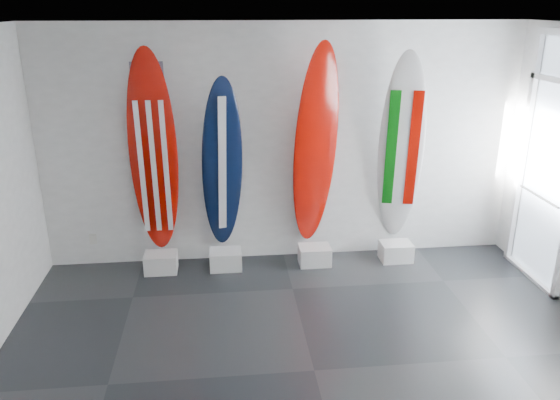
{
  "coord_description": "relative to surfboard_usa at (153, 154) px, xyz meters",
  "views": [
    {
      "loc": [
        -0.77,
        -4.16,
        3.18
      ],
      "look_at": [
        -0.16,
        1.4,
        1.18
      ],
      "focal_mm": 35.22,
      "sensor_mm": 36.0,
      "label": 1
    }
  ],
  "objects": [
    {
      "name": "floor",
      "position": [
        1.58,
        -2.28,
        -1.5
      ],
      "size": [
        6.0,
        6.0,
        0.0
      ],
      "primitive_type": "plane",
      "color": "black",
      "rests_on": "ground"
    },
    {
      "name": "ceiling",
      "position": [
        1.58,
        -2.28,
        1.5
      ],
      "size": [
        6.0,
        6.0,
        0.0
      ],
      "primitive_type": "plane",
      "rotation": [
        3.14,
        0.0,
        0.0
      ],
      "color": "white",
      "rests_on": "wall_back"
    },
    {
      "name": "wall_back",
      "position": [
        1.58,
        0.22,
        0.0
      ],
      "size": [
        6.0,
        0.0,
        6.0
      ],
      "primitive_type": "plane",
      "rotation": [
        1.57,
        0.0,
        0.0
      ],
      "color": "silver",
      "rests_on": "ground"
    },
    {
      "name": "display_block_usa",
      "position": [
        0.0,
        -0.1,
        -1.38
      ],
      "size": [
        0.4,
        0.3,
        0.24
      ],
      "primitive_type": "cube",
      "color": "white",
      "rests_on": "floor"
    },
    {
      "name": "surfboard_usa",
      "position": [
        0.0,
        0.0,
        0.0
      ],
      "size": [
        0.57,
        0.27,
        2.52
      ],
      "primitive_type": "ellipsoid",
      "rotation": [
        0.07,
        0.0,
        -0.01
      ],
      "color": "#960A02",
      "rests_on": "display_block_usa"
    },
    {
      "name": "display_block_navy",
      "position": [
        0.81,
        -0.1,
        -1.38
      ],
      "size": [
        0.4,
        0.3,
        0.24
      ],
      "primitive_type": "cube",
      "color": "white",
      "rests_on": "floor"
    },
    {
      "name": "surfboard_navy",
      "position": [
        0.81,
        0.0,
        -0.16
      ],
      "size": [
        0.57,
        0.49,
        2.19
      ],
      "primitive_type": "ellipsoid",
      "rotation": [
        0.15,
        0.0,
        0.19
      ],
      "color": "black",
      "rests_on": "display_block_navy"
    },
    {
      "name": "display_block_swiss",
      "position": [
        1.95,
        -0.1,
        -1.38
      ],
      "size": [
        0.4,
        0.3,
        0.24
      ],
      "primitive_type": "cube",
      "color": "white",
      "rests_on": "floor"
    },
    {
      "name": "surfboard_swiss",
      "position": [
        1.95,
        0.0,
        0.03
      ],
      "size": [
        0.68,
        0.57,
        2.57
      ],
      "primitive_type": "ellipsoid",
      "rotation": [
        0.13,
        0.0,
        0.32
      ],
      "color": "#960A02",
      "rests_on": "display_block_swiss"
    },
    {
      "name": "display_block_italy",
      "position": [
        3.03,
        -0.1,
        -1.38
      ],
      "size": [
        0.4,
        0.3,
        0.24
      ],
      "primitive_type": "cube",
      "color": "white",
      "rests_on": "floor"
    },
    {
      "name": "surfboard_italy",
      "position": [
        3.03,
        0.0,
        -0.03
      ],
      "size": [
        0.65,
        0.58,
        2.47
      ],
      "primitive_type": "ellipsoid",
      "rotation": [
        0.16,
        0.0,
        -0.23
      ],
      "color": "silver",
      "rests_on": "display_block_italy"
    },
    {
      "name": "wall_outlet",
      "position": [
        -0.87,
        0.2,
        -1.15
      ],
      "size": [
        0.09,
        0.02,
        0.13
      ],
      "primitive_type": "cube",
      "color": "silver",
      "rests_on": "wall_back"
    },
    {
      "name": "glass_door",
      "position": [
        4.55,
        -0.73,
        -0.07
      ],
      "size": [
        0.12,
        1.16,
        2.85
      ],
      "primitive_type": null,
      "color": "white",
      "rests_on": "floor"
    }
  ]
}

